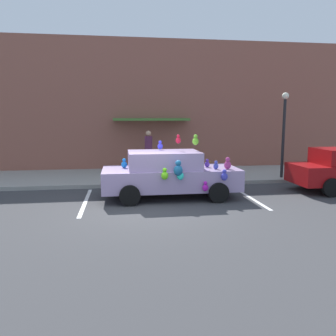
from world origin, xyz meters
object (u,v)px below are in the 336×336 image
Objects in this scene: plush_covered_car at (169,174)px; teddy_bear_on_sidewalk at (208,170)px; pedestrian_near_shopfront at (149,153)px; street_lamp_post at (284,125)px.

teddy_bear_on_sidewalk is (2.02, 2.62, -0.33)m from plush_covered_car.
teddy_bear_on_sidewalk is at bearing 52.42° from plush_covered_car.
teddy_bear_on_sidewalk is at bearing -34.05° from pedestrian_near_shopfront.
plush_covered_car is 5.79m from street_lamp_post.
plush_covered_car reaches higher than teddy_bear_on_sidewalk.
street_lamp_post is 5.90m from pedestrian_near_shopfront.
street_lamp_post reaches higher than pedestrian_near_shopfront.
plush_covered_car is 1.27× the size of street_lamp_post.
plush_covered_car is 6.32× the size of teddy_bear_on_sidewalk.
street_lamp_post reaches higher than plush_covered_car.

